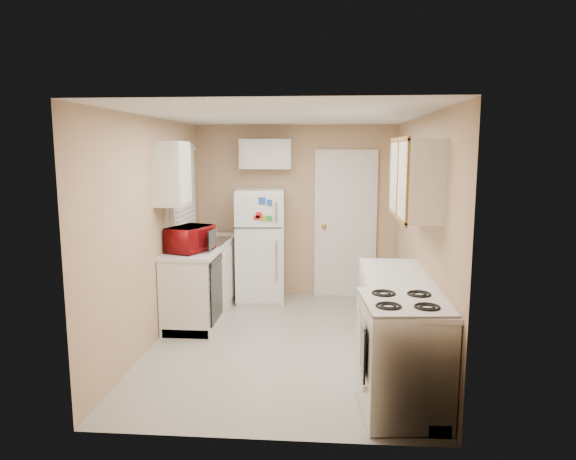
{
  "coord_description": "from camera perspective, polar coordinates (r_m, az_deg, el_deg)",
  "views": [
    {
      "loc": [
        0.45,
        -5.28,
        2.06
      ],
      "look_at": [
        0.0,
        0.5,
        1.15
      ],
      "focal_mm": 32.0,
      "sensor_mm": 36.0,
      "label": 1
    }
  ],
  "objects": [
    {
      "name": "upper_cabinet_right",
      "position": [
        4.85,
        14.0,
        5.59
      ],
      "size": [
        0.3,
        1.2,
        0.7
      ],
      "primitive_type": "cube",
      "color": "silver",
      "rests_on": "wall_right"
    },
    {
      "name": "wall_front",
      "position": [
        3.51,
        -3.07,
        -5.26
      ],
      "size": [
        2.8,
        2.8,
        0.0
      ],
      "primitive_type": "plane",
      "color": "tan",
      "rests_on": "floor"
    },
    {
      "name": "upper_cabinet_left",
      "position": [
        5.76,
        -12.79,
        6.12
      ],
      "size": [
        0.3,
        0.45,
        0.7
      ],
      "primitive_type": "cube",
      "color": "silver",
      "rests_on": "wall_left"
    },
    {
      "name": "wall_right",
      "position": [
        5.43,
        14.47,
        -0.47
      ],
      "size": [
        3.8,
        3.8,
        0.0
      ],
      "primitive_type": "plane",
      "color": "tan",
      "rests_on": "floor"
    },
    {
      "name": "left_counter",
      "position": [
        6.57,
        -9.37,
        -5.38
      ],
      "size": [
        0.6,
        1.8,
        0.9
      ],
      "primitive_type": "cube",
      "color": "silver",
      "rests_on": "floor"
    },
    {
      "name": "wall_left",
      "position": [
        5.66,
        -14.69,
        -0.11
      ],
      "size": [
        3.8,
        3.8,
        0.0
      ],
      "primitive_type": "plane",
      "color": "tan",
      "rests_on": "floor"
    },
    {
      "name": "refrigerator",
      "position": [
        7.01,
        -3.07,
        -1.71
      ],
      "size": [
        0.68,
        0.67,
        1.53
      ],
      "primitive_type": "cube",
      "rotation": [
        0.0,
        0.0,
        0.09
      ],
      "color": "silver",
      "rests_on": "floor"
    },
    {
      "name": "soap_bottle",
      "position": [
        6.97,
        -8.38,
        0.08
      ],
      "size": [
        0.09,
        0.09,
        0.17
      ],
      "primitive_type": "imported",
      "rotation": [
        0.0,
        0.0,
        -0.22
      ],
      "color": "silver",
      "rests_on": "left_counter"
    },
    {
      "name": "dishwasher",
      "position": [
        5.93,
        -8.03,
        -6.52
      ],
      "size": [
        0.03,
        0.58,
        0.72
      ],
      "primitive_type": "cube",
      "color": "black",
      "rests_on": "floor"
    },
    {
      "name": "microwave",
      "position": [
        5.99,
        -10.81,
        -0.94
      ],
      "size": [
        0.59,
        0.45,
        0.35
      ],
      "primitive_type": "imported",
      "rotation": [
        0.0,
        0.0,
        1.22
      ],
      "color": "maroon",
      "rests_on": "left_counter"
    },
    {
      "name": "interior_door",
      "position": [
        7.22,
        6.4,
        0.58
      ],
      "size": [
        0.86,
        0.06,
        2.08
      ],
      "primitive_type": "cube",
      "color": "silver",
      "rests_on": "floor"
    },
    {
      "name": "window_blinds",
      "position": [
        6.6,
        -11.52,
        4.75
      ],
      "size": [
        0.1,
        0.98,
        1.08
      ],
      "primitive_type": "cube",
      "color": "silver",
      "rests_on": "wall_left"
    },
    {
      "name": "stove",
      "position": [
        4.22,
        12.59,
        -13.56
      ],
      "size": [
        0.68,
        0.81,
        0.93
      ],
      "primitive_type": "cube",
      "rotation": [
        0.0,
        0.0,
        0.09
      ],
      "color": "silver",
      "rests_on": "floor"
    },
    {
      "name": "cabinet_over_fridge",
      "position": [
        7.08,
        -2.46,
        8.43
      ],
      "size": [
        0.7,
        0.3,
        0.4
      ],
      "primitive_type": "cube",
      "color": "silver",
      "rests_on": "wall_back"
    },
    {
      "name": "ceiling",
      "position": [
        5.31,
        -0.43,
        12.6
      ],
      "size": [
        3.8,
        3.8,
        0.0
      ],
      "primitive_type": "plane",
      "color": "white",
      "rests_on": "floor"
    },
    {
      "name": "sink",
      "position": [
        6.63,
        -9.16,
        -1.63
      ],
      "size": [
        0.54,
        0.74,
        0.16
      ],
      "primitive_type": "cube",
      "color": "gray",
      "rests_on": "left_counter"
    },
    {
      "name": "wall_back",
      "position": [
        7.24,
        0.87,
        2.11
      ],
      "size": [
        2.8,
        2.8,
        0.0
      ],
      "primitive_type": "plane",
      "color": "tan",
      "rests_on": "floor"
    },
    {
      "name": "floor",
      "position": [
        5.68,
        -0.4,
        -12.33
      ],
      "size": [
        3.8,
        3.8,
        0.0
      ],
      "primitive_type": "plane",
      "color": "#BBB7AD",
      "rests_on": "ground"
    },
    {
      "name": "right_counter",
      "position": [
        4.8,
        12.18,
        -10.88
      ],
      "size": [
        0.6,
        2.0,
        0.9
      ],
      "primitive_type": "cube",
      "color": "silver",
      "rests_on": "floor"
    }
  ]
}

